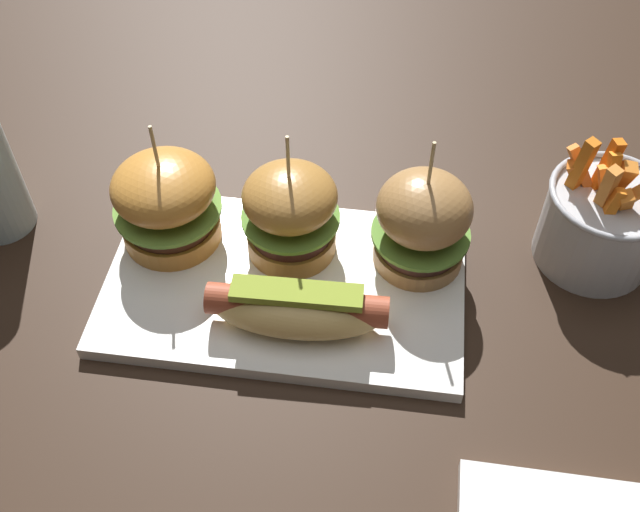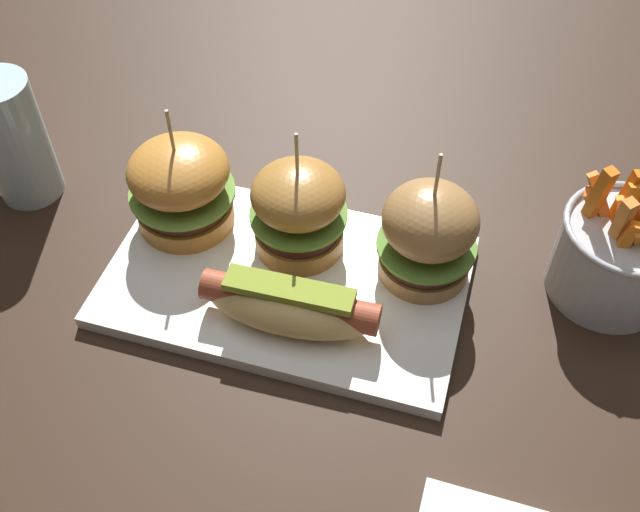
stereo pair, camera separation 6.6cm
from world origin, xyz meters
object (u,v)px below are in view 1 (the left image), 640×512
(slider_right, at_px, (422,222))
(fries_bucket, at_px, (601,222))
(platter_main, at_px, (285,285))
(slider_center, at_px, (288,212))
(hot_dog, at_px, (297,307))
(slider_left, at_px, (166,202))

(slider_right, distance_m, fries_bucket, 0.17)
(platter_main, distance_m, slider_center, 0.07)
(platter_main, bearing_deg, hot_dog, -67.01)
(hot_dog, distance_m, slider_right, 0.14)
(platter_main, relative_size, hot_dog, 2.09)
(hot_dog, distance_m, slider_left, 0.16)
(slider_left, relative_size, slider_center, 0.99)
(hot_dog, bearing_deg, fries_bucket, 25.75)
(hot_dog, relative_size, slider_right, 1.11)
(hot_dog, xyz_separation_m, slider_right, (0.10, 0.09, 0.03))
(hot_dog, xyz_separation_m, slider_left, (-0.14, 0.09, 0.02))
(hot_dog, xyz_separation_m, slider_center, (-0.02, 0.09, 0.02))
(slider_center, bearing_deg, platter_main, -87.08)
(platter_main, height_order, slider_left, slider_left)
(platter_main, distance_m, slider_right, 0.14)
(platter_main, height_order, fries_bucket, fries_bucket)
(fries_bucket, bearing_deg, hot_dog, -154.25)
(slider_left, bearing_deg, platter_main, -19.68)
(slider_right, bearing_deg, platter_main, -159.78)
(platter_main, height_order, slider_right, slider_right)
(slider_left, bearing_deg, hot_dog, -32.74)
(hot_dog, bearing_deg, slider_right, 41.78)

